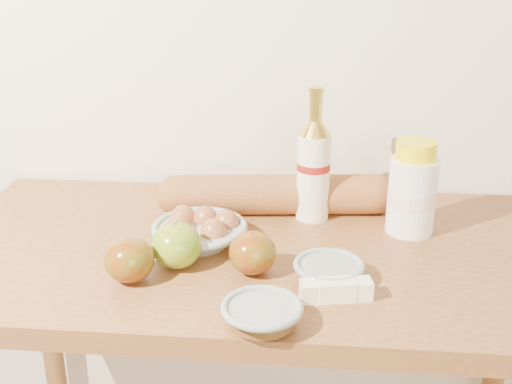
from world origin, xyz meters
TOP-DOWN VIEW (x-y plane):
  - back_wall at (0.00, 1.51)m, footprint 3.50×0.02m
  - table at (0.00, 1.18)m, footprint 1.20×0.60m
  - bourbon_bottle at (0.10, 1.32)m, footprint 0.08×0.08m
  - cream_bottle at (0.29, 1.27)m, footprint 0.11×0.11m
  - egg_bowl at (-0.11, 1.18)m, footprint 0.21×0.21m
  - baguette at (0.02, 1.34)m, footprint 0.50×0.13m
  - apple_yellowgreen at (-0.13, 1.09)m, footprint 0.09×0.09m
  - apple_redgreen_front at (-0.20, 1.03)m, footprint 0.10×0.10m
  - apple_redgreen_right at (0.00, 1.08)m, footprint 0.10×0.10m
  - sugar_bowl at (0.03, 0.92)m, footprint 0.16×0.16m
  - syrup_bowl at (0.13, 1.06)m, footprint 0.15×0.15m
  - butter_stick at (0.14, 1.01)m, footprint 0.12×0.05m

SIDE VIEW (x-z plane):
  - table at x=0.00m, z-range 0.33..1.23m
  - butter_stick at x=0.14m, z-range 0.90..0.93m
  - syrup_bowl at x=0.13m, z-range 0.90..0.94m
  - sugar_bowl at x=0.03m, z-range 0.90..0.94m
  - egg_bowl at x=-0.11m, z-range 0.89..0.96m
  - apple_redgreen_right at x=0.00m, z-range 0.90..0.98m
  - apple_redgreen_front at x=-0.20m, z-range 0.90..0.98m
  - apple_yellowgreen at x=-0.13m, z-range 0.90..0.98m
  - baguette at x=0.02m, z-range 0.90..0.98m
  - cream_bottle at x=0.29m, z-range 0.89..1.08m
  - bourbon_bottle at x=0.10m, z-range 0.87..1.15m
  - back_wall at x=0.00m, z-range 0.00..2.60m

